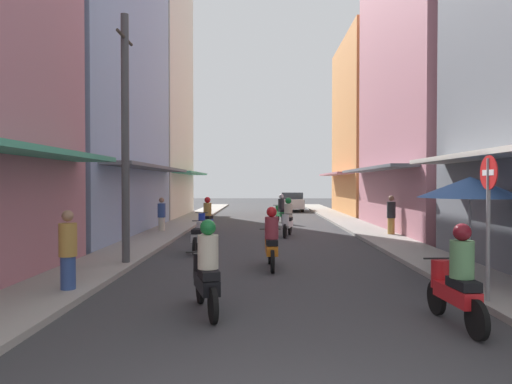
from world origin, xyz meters
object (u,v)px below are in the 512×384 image
object	(u,v)px
pedestrian_far	(68,253)
street_sign_no_entry	(488,209)
motorbike_orange	(271,241)
motorbike_red	(456,280)
motorbike_silver	(199,236)
pedestrian_crossing	(391,216)
vendor_umbrella	(470,187)
pedestrian_foreground	(162,216)
motorbike_blue	(206,218)
utility_pole	(125,138)
motorbike_green	(280,210)
motorbike_white	(288,219)
motorbike_black	(206,271)
parked_car	(292,201)

from	to	relation	value
pedestrian_far	street_sign_no_entry	world-z (taller)	street_sign_no_entry
motorbike_orange	motorbike_red	distance (m)	5.41
motorbike_silver	pedestrian_crossing	world-z (taller)	pedestrian_crossing
pedestrian_far	vendor_umbrella	bearing A→B (deg)	7.80
pedestrian_crossing	pedestrian_far	bearing A→B (deg)	-132.60
motorbike_orange	motorbike_silver	bearing A→B (deg)	129.65
motorbike_red	pedestrian_crossing	size ratio (longest dim) A/B	1.09
pedestrian_foreground	street_sign_no_entry	size ratio (longest dim) A/B	0.58
motorbike_red	motorbike_blue	bearing A→B (deg)	113.05
motorbike_orange	utility_pole	bearing A→B (deg)	177.36
street_sign_no_entry	utility_pole	bearing A→B (deg)	153.06
motorbike_blue	utility_pole	xyz separation A→B (m)	(-1.15, -7.59, 2.62)
motorbike_orange	pedestrian_crossing	distance (m)	8.46
motorbike_silver	pedestrian_foreground	size ratio (longest dim) A/B	1.17
pedestrian_foreground	pedestrian_far	distance (m)	10.79
pedestrian_foreground	pedestrian_crossing	world-z (taller)	pedestrian_crossing
vendor_umbrella	pedestrian_crossing	bearing A→B (deg)	85.18
motorbike_green	utility_pole	size ratio (longest dim) A/B	0.27
motorbike_red	street_sign_no_entry	bearing A→B (deg)	47.16
motorbike_green	pedestrian_far	xyz separation A→B (m)	(-4.73, -16.02, 0.12)
motorbike_white	pedestrian_crossing	world-z (taller)	pedestrian_crossing
pedestrian_foreground	pedestrian_far	size ratio (longest dim) A/B	0.94
motorbike_blue	motorbike_green	distance (m)	6.38
pedestrian_crossing	utility_pole	size ratio (longest dim) A/B	0.26
motorbike_silver	motorbike_orange	world-z (taller)	motorbike_orange
motorbike_green	pedestrian_foreground	xyz separation A→B (m)	(-5.29, -5.25, 0.07)
motorbike_white	pedestrian_foreground	world-z (taller)	motorbike_white
motorbike_blue	motorbike_white	size ratio (longest dim) A/B	1.00
pedestrian_crossing	street_sign_no_entry	bearing A→B (deg)	-96.85
motorbike_black	pedestrian_foreground	xyz separation A→B (m)	(-3.38, 11.94, 0.07)
pedestrian_foreground	street_sign_no_entry	xyz separation A→B (m)	(8.23, -11.54, 0.95)
parked_car	pedestrian_crossing	bearing A→B (deg)	-80.57
motorbike_green	utility_pole	xyz separation A→B (m)	(-4.51, -13.00, 2.62)
motorbike_blue	motorbike_green	bearing A→B (deg)	58.18
motorbike_black	pedestrian_far	world-z (taller)	pedestrian_far
motorbike_blue	motorbike_red	distance (m)	13.53
motorbike_red	utility_pole	distance (m)	8.49
motorbike_white	parked_car	bearing A→B (deg)	85.69
motorbike_red	motorbike_white	size ratio (longest dim) A/B	1.01
motorbike_silver	motorbike_orange	xyz separation A→B (m)	(2.22, -2.68, 0.20)
motorbike_blue	pedestrian_foreground	world-z (taller)	motorbike_blue
pedestrian_foreground	motorbike_blue	bearing A→B (deg)	-5.07
motorbike_blue	motorbike_orange	world-z (taller)	same
parked_car	utility_pole	bearing A→B (deg)	-103.73
motorbike_black	motorbike_blue	bearing A→B (deg)	97.01
motorbike_green	street_sign_no_entry	bearing A→B (deg)	-80.07
motorbike_red	street_sign_no_entry	world-z (taller)	street_sign_no_entry
motorbike_blue	motorbike_black	size ratio (longest dim) A/B	1.02
motorbike_silver	motorbike_white	distance (m)	5.28
vendor_umbrella	motorbike_white	bearing A→B (deg)	111.45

